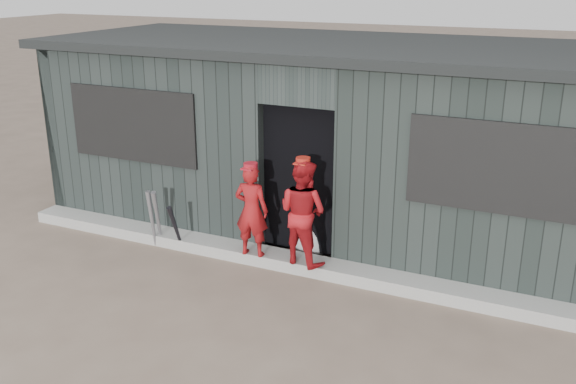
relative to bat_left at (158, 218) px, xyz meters
The scene contains 9 objects.
ground 2.50m from the bat_left, 41.87° to the right, with size 80.00×80.00×0.00m, color brown.
curb 1.88m from the bat_left, ahead, with size 8.00×0.36×0.15m, color #979792.
bat_left is the anchor object (origin of this frame).
bat_mid 0.08m from the bat_left, 152.43° to the right, with size 0.07×0.07×0.80m, color gray.
bat_right 0.33m from the bat_left, ahead, with size 0.07×0.07×0.70m, color black.
player_red_left 1.44m from the bat_left, ahead, with size 0.43×0.28×1.17m, color maroon.
player_red_right 2.10m from the bat_left, ahead, with size 0.63×0.49×1.30m, color #AB151A.
player_grey_back 2.04m from the bat_left, 17.84° to the left, with size 0.60×0.39×1.24m, color #B0B0B0.
dugout 2.76m from the bat_left, 45.24° to the left, with size 8.30×3.30×2.62m.
Camera 1 is at (3.07, -4.81, 3.51)m, focal length 40.00 mm.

